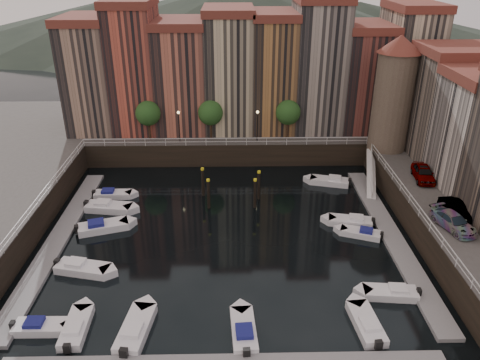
{
  "coord_description": "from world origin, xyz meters",
  "views": [
    {
      "loc": [
        0.6,
        -39.61,
        24.99
      ],
      "look_at": [
        1.5,
        4.0,
        3.86
      ],
      "focal_mm": 35.0,
      "sensor_mm": 36.0,
      "label": 1
    }
  ],
  "objects_px": {
    "mooring_pilings": "(231,189)",
    "boat_left_2": "(102,227)",
    "car_b": "(456,210)",
    "car_a": "(423,174)",
    "boat_left_1": "(82,268)",
    "boat_left_0": "(41,327)",
    "gangway": "(371,171)",
    "corner_tower": "(394,92)",
    "car_c": "(453,222)"
  },
  "relations": [
    {
      "from": "boat_left_0",
      "to": "car_b",
      "type": "height_order",
      "value": "car_b"
    },
    {
      "from": "boat_left_1",
      "to": "mooring_pilings",
      "type": "bearing_deg",
      "value": 56.51
    },
    {
      "from": "boat_left_0",
      "to": "car_b",
      "type": "relative_size",
      "value": 1.08
    },
    {
      "from": "car_c",
      "to": "boat_left_1",
      "type": "bearing_deg",
      "value": 164.9
    },
    {
      "from": "boat_left_2",
      "to": "corner_tower",
      "type": "bearing_deg",
      "value": 5.56
    },
    {
      "from": "corner_tower",
      "to": "boat_left_0",
      "type": "relative_size",
      "value": 3.14
    },
    {
      "from": "car_a",
      "to": "car_c",
      "type": "xyz_separation_m",
      "value": [
        -1.05,
        -9.93,
        -0.1
      ]
    },
    {
      "from": "car_a",
      "to": "car_c",
      "type": "relative_size",
      "value": 0.98
    },
    {
      "from": "boat_left_0",
      "to": "car_a",
      "type": "relative_size",
      "value": 0.95
    },
    {
      "from": "corner_tower",
      "to": "car_b",
      "type": "bearing_deg",
      "value": -85.47
    },
    {
      "from": "mooring_pilings",
      "to": "boat_left_0",
      "type": "bearing_deg",
      "value": -125.81
    },
    {
      "from": "boat_left_1",
      "to": "boat_left_2",
      "type": "height_order",
      "value": "boat_left_2"
    },
    {
      "from": "car_a",
      "to": "boat_left_1",
      "type": "bearing_deg",
      "value": -153.83
    },
    {
      "from": "mooring_pilings",
      "to": "car_b",
      "type": "distance_m",
      "value": 22.57
    },
    {
      "from": "corner_tower",
      "to": "boat_left_0",
      "type": "bearing_deg",
      "value": -140.4
    },
    {
      "from": "corner_tower",
      "to": "gangway",
      "type": "height_order",
      "value": "corner_tower"
    },
    {
      "from": "mooring_pilings",
      "to": "boat_left_0",
      "type": "height_order",
      "value": "mooring_pilings"
    },
    {
      "from": "gangway",
      "to": "car_a",
      "type": "distance_m",
      "value": 6.46
    },
    {
      "from": "boat_left_2",
      "to": "car_b",
      "type": "bearing_deg",
      "value": -22.71
    },
    {
      "from": "car_a",
      "to": "car_c",
      "type": "bearing_deg",
      "value": -88.68
    },
    {
      "from": "corner_tower",
      "to": "car_c",
      "type": "height_order",
      "value": "corner_tower"
    },
    {
      "from": "corner_tower",
      "to": "boat_left_2",
      "type": "xyz_separation_m",
      "value": [
        -32.39,
        -13.79,
        -9.79
      ]
    },
    {
      "from": "corner_tower",
      "to": "car_b",
      "type": "xyz_separation_m",
      "value": [
        1.33,
        -16.87,
        -6.53
      ]
    },
    {
      "from": "gangway",
      "to": "car_c",
      "type": "height_order",
      "value": "car_c"
    },
    {
      "from": "car_c",
      "to": "boat_left_2",
      "type": "bearing_deg",
      "value": 152.96
    },
    {
      "from": "boat_left_0",
      "to": "car_a",
      "type": "distance_m",
      "value": 39.41
    },
    {
      "from": "boat_left_0",
      "to": "car_b",
      "type": "bearing_deg",
      "value": 17.66
    },
    {
      "from": "boat_left_0",
      "to": "car_b",
      "type": "distance_m",
      "value": 36.57
    },
    {
      "from": "mooring_pilings",
      "to": "car_c",
      "type": "xyz_separation_m",
      "value": [
        19.54,
        -10.86,
        2.03
      ]
    },
    {
      "from": "gangway",
      "to": "boat_left_1",
      "type": "distance_m",
      "value": 33.71
    },
    {
      "from": "mooring_pilings",
      "to": "boat_left_2",
      "type": "xyz_separation_m",
      "value": [
        -12.97,
        -5.57,
        -1.25
      ]
    },
    {
      "from": "mooring_pilings",
      "to": "car_a",
      "type": "height_order",
      "value": "car_a"
    },
    {
      "from": "gangway",
      "to": "car_a",
      "type": "relative_size",
      "value": 1.81
    },
    {
      "from": "gangway",
      "to": "car_b",
      "type": "distance_m",
      "value": 13.19
    },
    {
      "from": "gangway",
      "to": "car_c",
      "type": "distance_m",
      "value": 15.0
    },
    {
      "from": "mooring_pilings",
      "to": "boat_left_0",
      "type": "relative_size",
      "value": 1.51
    },
    {
      "from": "corner_tower",
      "to": "gangway",
      "type": "distance_m",
      "value": 9.86
    },
    {
      "from": "boat_left_2",
      "to": "car_b",
      "type": "distance_m",
      "value": 34.02
    },
    {
      "from": "car_b",
      "to": "corner_tower",
      "type": "bearing_deg",
      "value": 87.53
    },
    {
      "from": "corner_tower",
      "to": "boat_left_2",
      "type": "bearing_deg",
      "value": -156.94
    },
    {
      "from": "gangway",
      "to": "corner_tower",
      "type": "bearing_deg",
      "value": 57.2
    },
    {
      "from": "boat_left_0",
      "to": "car_a",
      "type": "height_order",
      "value": "car_a"
    },
    {
      "from": "boat_left_0",
      "to": "gangway",
      "type": "bearing_deg",
      "value": 37.59
    },
    {
      "from": "car_b",
      "to": "boat_left_2",
      "type": "bearing_deg",
      "value": 167.79
    },
    {
      "from": "car_a",
      "to": "boat_left_2",
      "type": "bearing_deg",
      "value": -164.78
    },
    {
      "from": "boat_left_0",
      "to": "car_a",
      "type": "bearing_deg",
      "value": 28.54
    },
    {
      "from": "gangway",
      "to": "boat_left_1",
      "type": "xyz_separation_m",
      "value": [
        -29.57,
        -16.11,
        -1.53
      ]
    },
    {
      "from": "boat_left_0",
      "to": "boat_left_2",
      "type": "xyz_separation_m",
      "value": [
        1.06,
        13.88,
        0.06
      ]
    },
    {
      "from": "boat_left_1",
      "to": "boat_left_2",
      "type": "xyz_separation_m",
      "value": [
        0.08,
        6.82,
        0.01
      ]
    },
    {
      "from": "car_a",
      "to": "boat_left_0",
      "type": "bearing_deg",
      "value": -144.5
    }
  ]
}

